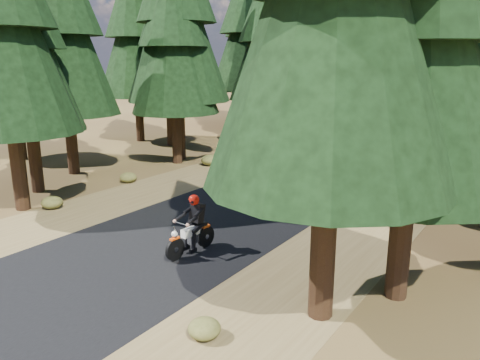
% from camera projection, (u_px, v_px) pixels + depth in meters
% --- Properties ---
extents(ground, '(120.00, 120.00, 0.00)m').
position_uv_depth(ground, '(216.00, 220.00, 16.23)').
color(ground, '#4B311B').
rests_on(ground, ground).
extents(road, '(6.00, 100.00, 0.01)m').
position_uv_depth(road, '(286.00, 188.00, 20.23)').
color(road, black).
rests_on(road, ground).
extents(shoulder_l, '(3.20, 100.00, 0.01)m').
position_uv_depth(shoulder_l, '(203.00, 174.00, 22.74)').
color(shoulder_l, brown).
rests_on(shoulder_l, ground).
extents(shoulder_r, '(3.20, 100.00, 0.01)m').
position_uv_depth(shoulder_r, '(392.00, 206.00, 17.72)').
color(shoulder_r, brown).
rests_on(shoulder_r, ground).
extents(pine_forest, '(34.59, 55.08, 16.32)m').
position_uv_depth(pine_forest, '(405.00, 20.00, 31.09)').
color(pine_forest, black).
rests_on(pine_forest, ground).
extents(log_near, '(5.04, 2.85, 0.32)m').
position_uv_depth(log_near, '(465.00, 196.00, 18.40)').
color(log_near, '#4C4233').
rests_on(log_near, ground).
extents(understory_shrubs, '(15.53, 32.90, 0.64)m').
position_uv_depth(understory_shrubs, '(322.00, 168.00, 22.74)').
color(understory_shrubs, '#474C1E').
rests_on(understory_shrubs, ground).
extents(rider_lead, '(0.72, 1.95, 1.71)m').
position_uv_depth(rider_lead, '(191.00, 235.00, 13.26)').
color(rider_lead, silver).
rests_on(rider_lead, road).
extents(rider_follow, '(0.68, 1.82, 1.59)m').
position_uv_depth(rider_follow, '(276.00, 170.00, 21.14)').
color(rider_follow, maroon).
rests_on(rider_follow, road).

